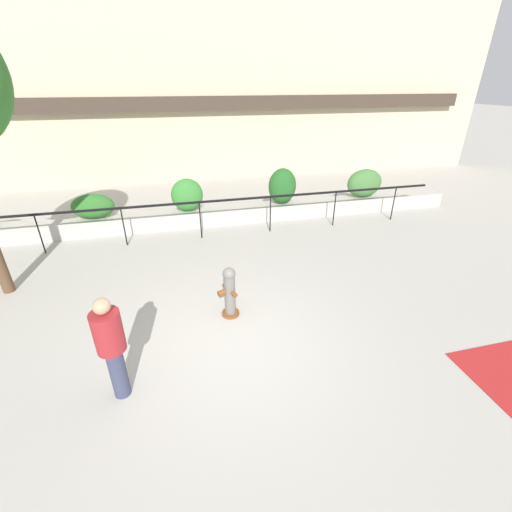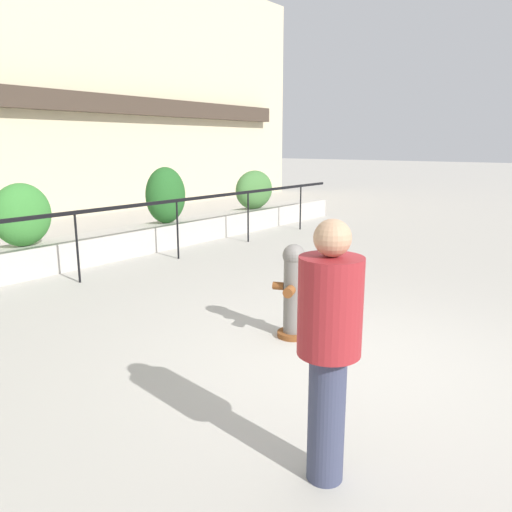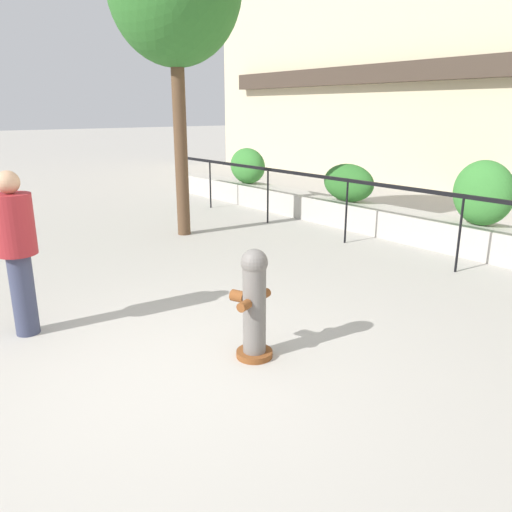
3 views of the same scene
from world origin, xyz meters
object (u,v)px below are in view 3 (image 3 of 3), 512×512
Objects in this scene: hedge_bush_1 at (348,183)px; pedestrian at (16,244)px; fire_hydrant at (254,303)px; hedge_bush_2 at (483,193)px; hedge_bush_0 at (248,166)px.

hedge_bush_1 is 0.71× the size of pedestrian.
hedge_bush_2 is at bearing 95.17° from fire_hydrant.
fire_hydrant is (3.25, -5.05, -0.33)m from hedge_bush_1.
hedge_bush_1 is (3.30, 0.00, -0.06)m from hedge_bush_0.
pedestrian is (-1.93, -1.55, 0.44)m from fire_hydrant.
hedge_bush_1 is at bearing 0.00° from hedge_bush_0.
hedge_bush_0 reaches higher than hedge_bush_1.
hedge_bush_2 is at bearing 0.00° from hedge_bush_1.
pedestrian is (1.32, -6.60, 0.11)m from hedge_bush_1.
hedge_bush_0 is 0.65× the size of pedestrian.
hedge_bush_0 is at bearing 125.03° from pedestrian.
hedge_bush_0 is 3.31m from hedge_bush_1.
hedge_bush_0 is 6.10m from hedge_bush_2.
fire_hydrant is at bearing 38.76° from pedestrian.
fire_hydrant is at bearing -84.83° from hedge_bush_2.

